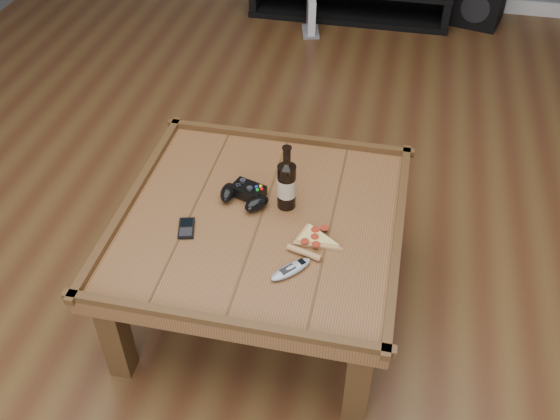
% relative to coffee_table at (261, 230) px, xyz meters
% --- Properties ---
extents(ground, '(6.00, 6.00, 0.00)m').
position_rel_coffee_table_xyz_m(ground, '(0.00, 0.00, -0.39)').
color(ground, '#482814').
rests_on(ground, ground).
extents(coffee_table, '(1.03, 1.03, 0.48)m').
position_rel_coffee_table_xyz_m(coffee_table, '(0.00, 0.00, 0.00)').
color(coffee_table, brown).
rests_on(coffee_table, ground).
extents(beer_bottle, '(0.07, 0.07, 0.26)m').
position_rel_coffee_table_xyz_m(beer_bottle, '(0.08, 0.08, 0.16)').
color(beer_bottle, black).
rests_on(beer_bottle, coffee_table).
extents(game_controller, '(0.20, 0.17, 0.06)m').
position_rel_coffee_table_xyz_m(game_controller, '(-0.08, 0.08, 0.09)').
color(game_controller, black).
rests_on(game_controller, coffee_table).
extents(pizza_slice, '(0.19, 0.25, 0.02)m').
position_rel_coffee_table_xyz_m(pizza_slice, '(0.20, -0.08, 0.07)').
color(pizza_slice, tan).
rests_on(pizza_slice, coffee_table).
extents(smartphone, '(0.08, 0.11, 0.01)m').
position_rel_coffee_table_xyz_m(smartphone, '(-0.24, -0.11, 0.07)').
color(smartphone, black).
rests_on(smartphone, coffee_table).
extents(remote_control, '(0.14, 0.15, 0.02)m').
position_rel_coffee_table_xyz_m(remote_control, '(0.16, -0.23, 0.07)').
color(remote_control, '#91979D').
rests_on(remote_control, coffee_table).
extents(subwoofer, '(0.38, 0.38, 0.31)m').
position_rel_coffee_table_xyz_m(subwoofer, '(0.90, 2.80, -0.24)').
color(subwoofer, black).
rests_on(subwoofer, ground).
extents(game_console, '(0.15, 0.22, 0.25)m').
position_rel_coffee_table_xyz_m(game_console, '(-0.22, 2.38, -0.28)').
color(game_console, gray).
rests_on(game_console, ground).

